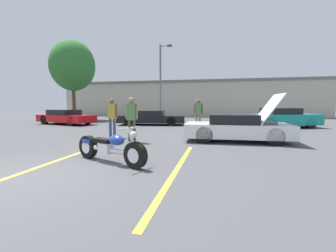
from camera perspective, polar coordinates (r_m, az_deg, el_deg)
name	(u,v)px	position (r m, az deg, el deg)	size (l,w,h in m)	color
ground_plane	(19,179)	(5.49, -33.57, -11.10)	(80.00, 80.00, 0.00)	#474749
parking_stripe_foreground	(56,161)	(6.63, -26.65, -7.98)	(0.12, 5.38, 0.01)	yellow
parking_stripe_middle	(177,169)	(5.28, 2.36, -10.76)	(0.12, 5.38, 0.01)	yellow
far_building	(187,98)	(29.04, 4.75, 7.16)	(32.00, 4.20, 4.40)	#B2AD9E
light_pole	(161,79)	(21.79, -1.71, 11.91)	(1.21, 0.28, 7.08)	slate
tree_background	(73,66)	(23.75, -23.08, 13.91)	(4.13, 4.13, 7.53)	brown
motorcycle	(110,148)	(5.93, -14.63, -5.39)	(2.29, 1.15, 0.95)	black
show_car_hood_open	(237,128)	(9.50, 17.14, -0.40)	(4.13, 1.89, 1.90)	white
parked_car_mid_row	(151,118)	(16.49, -4.28, 2.10)	(5.01, 2.54, 1.04)	black
parked_car_left_row	(66,117)	(18.47, -24.56, 2.07)	(4.88, 2.83, 1.09)	red
parked_car_right_row	(282,118)	(16.29, 26.98, 1.83)	(4.73, 3.17, 1.26)	teal
spectator_near_motorcycle	(112,114)	(10.45, -14.03, 2.91)	(0.52, 0.23, 1.74)	#38476B
spectator_by_show_car	(198,111)	(13.27, 7.71, 3.69)	(0.52, 0.24, 1.79)	gray
spectator_midground	(132,115)	(9.05, -9.22, 2.71)	(0.52, 0.23, 1.76)	brown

